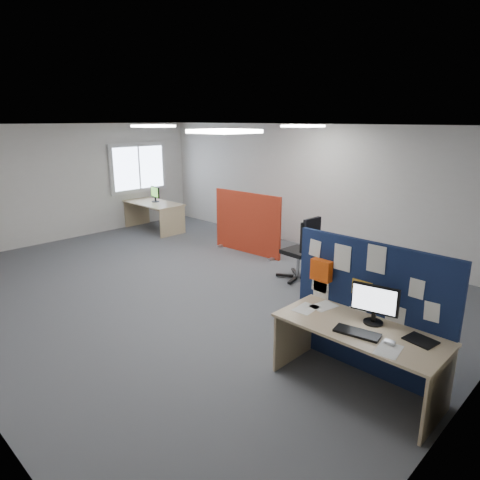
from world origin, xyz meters
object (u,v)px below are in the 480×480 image
Objects in this scene: monitor_main at (375,303)px; monitor_second at (155,193)px; office_chair at (304,245)px; second_desk at (155,209)px; navy_divider at (368,308)px; red_divider at (247,223)px; main_desk at (361,341)px.

monitor_main is 7.72m from monitor_second.
monitor_main is 0.42× the size of office_chair.
second_desk is at bearing -51.09° from monitor_second.
monitor_main is (0.17, -0.21, 0.19)m from navy_divider.
second_desk is 4.95m from office_chair.
navy_divider is 3.88× the size of monitor_main.
red_divider is (-4.24, 2.57, -0.32)m from monitor_main.
office_chair is at bearing 127.06° from monitor_main.
main_desk is 7.68m from second_desk.
second_desk is (-7.14, 2.14, -0.22)m from navy_divider.
second_desk is (-7.26, 2.49, -0.00)m from main_desk.
navy_divider is 0.33m from monitor_main.
monitor_main is 0.27× the size of red_divider.
main_desk is 3.19m from office_chair.
second_desk is (-7.31, 2.35, -0.41)m from monitor_main.
navy_divider is 7.45m from second_desk.
second_desk is at bearing -178.95° from red_divider.
office_chair is (4.97, -0.35, -0.29)m from monitor_second.
monitor_main reaches higher than second_desk.
monitor_main reaches higher than monitor_second.
navy_divider is 1.06× the size of red_divider.
red_divider is 1.06× the size of second_desk.
red_divider is at bearing 136.66° from monitor_main.
office_chair reaches higher than monitor_second.
second_desk is at bearing 161.06° from main_desk.
monitor_main is (0.05, 0.14, 0.41)m from main_desk.
office_chair is at bearing 140.10° from navy_divider.
red_divider is at bearing 168.23° from office_chair.
navy_divider is at bearing 109.19° from main_desk.
office_chair is (-2.32, 2.19, 0.10)m from main_desk.
main_desk is 0.43m from monitor_main.
main_desk is at bearing -36.09° from red_divider.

